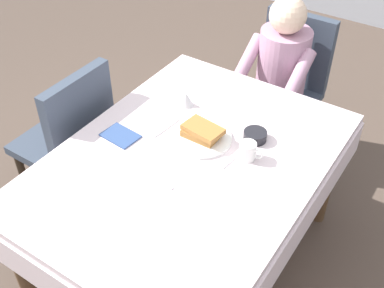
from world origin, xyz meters
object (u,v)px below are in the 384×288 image
object	(u,v)px
bowl_butter	(255,136)
fork_left_of_plate	(167,128)
chair_left_side	(71,135)
dining_table_main	(189,173)
chair_diner	(288,79)
knife_right_of_plate	(235,157)
syrup_pitcher	(186,99)
plate_breakfast	(202,139)
breakfast_stack	(203,131)
spoon_near_edge	(161,180)
cup_coffee	(248,151)
diner_person	(279,71)

from	to	relation	value
bowl_butter	fork_left_of_plate	xyz separation A→B (m)	(-0.39, -0.16, -0.02)
chair_left_side	fork_left_of_plate	distance (m)	0.61
dining_table_main	chair_diner	size ratio (longest dim) A/B	1.64
bowl_butter	knife_right_of_plate	distance (m)	0.16
dining_table_main	knife_right_of_plate	world-z (taller)	knife_right_of_plate
chair_diner	bowl_butter	bearing A→B (deg)	103.61
bowl_butter	syrup_pitcher	distance (m)	0.43
plate_breakfast	fork_left_of_plate	world-z (taller)	plate_breakfast
chair_diner	breakfast_stack	bearing A→B (deg)	90.38
plate_breakfast	chair_left_side	bearing A→B (deg)	-169.22
breakfast_stack	syrup_pitcher	world-z (taller)	syrup_pitcher
plate_breakfast	syrup_pitcher	xyz separation A→B (m)	(-0.22, 0.19, 0.03)
breakfast_stack	spoon_near_edge	distance (m)	0.33
cup_coffee	fork_left_of_plate	distance (m)	0.43
dining_table_main	knife_right_of_plate	bearing A→B (deg)	36.02
breakfast_stack	bowl_butter	distance (m)	0.25
cup_coffee	fork_left_of_plate	size ratio (longest dim) A/B	0.63
chair_diner	chair_left_side	xyz separation A→B (m)	(-0.74, -1.17, 0.00)
spoon_near_edge	syrup_pitcher	bearing A→B (deg)	127.59
chair_diner	dining_table_main	bearing A→B (deg)	91.55
plate_breakfast	cup_coffee	world-z (taller)	cup_coffee
bowl_butter	dining_table_main	bearing A→B (deg)	-122.93
plate_breakfast	fork_left_of_plate	xyz separation A→B (m)	(-0.19, -0.02, -0.01)
diner_person	knife_right_of_plate	distance (m)	0.92
dining_table_main	knife_right_of_plate	distance (m)	0.23
cup_coffee	syrup_pitcher	distance (m)	0.50
breakfast_stack	spoon_near_edge	world-z (taller)	breakfast_stack
breakfast_stack	bowl_butter	world-z (taller)	breakfast_stack
diner_person	syrup_pitcher	world-z (taller)	diner_person
fork_left_of_plate	plate_breakfast	bearing A→B (deg)	-78.26
dining_table_main	spoon_near_edge	distance (m)	0.20
chair_diner	fork_left_of_plate	world-z (taller)	chair_diner
chair_left_side	bowl_butter	world-z (taller)	chair_left_side
plate_breakfast	spoon_near_edge	xyz separation A→B (m)	(0.00, -0.32, -0.01)
breakfast_stack	cup_coffee	xyz separation A→B (m)	(0.24, -0.01, -0.00)
knife_right_of_plate	syrup_pitcher	bearing A→B (deg)	68.84
chair_left_side	syrup_pitcher	world-z (taller)	chair_left_side
breakfast_stack	bowl_butter	size ratio (longest dim) A/B	1.78
breakfast_stack	cup_coffee	size ratio (longest dim) A/B	1.73
syrup_pitcher	fork_left_of_plate	xyz separation A→B (m)	(0.03, -0.21, -0.04)
dining_table_main	syrup_pitcher	world-z (taller)	syrup_pitcher
fork_left_of_plate	knife_right_of_plate	world-z (taller)	same
chair_left_side	bowl_butter	xyz separation A→B (m)	(0.95, 0.28, 0.23)
dining_table_main	chair_diner	xyz separation A→B (m)	(-0.03, 1.17, -0.12)
chair_diner	plate_breakfast	distance (m)	1.05
diner_person	chair_left_side	distance (m)	1.26
syrup_pitcher	knife_right_of_plate	bearing A→B (deg)	-27.21
chair_left_side	plate_breakfast	size ratio (longest dim) A/B	3.32
bowl_butter	diner_person	bearing A→B (deg)	106.37
dining_table_main	fork_left_of_plate	distance (m)	0.26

